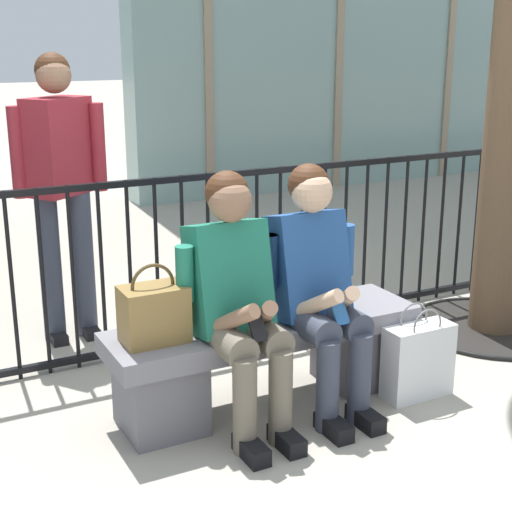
{
  "coord_description": "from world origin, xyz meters",
  "views": [
    {
      "loc": [
        -1.66,
        -3.07,
        1.79
      ],
      "look_at": [
        0.0,
        0.1,
        0.75
      ],
      "focal_mm": 53.09,
      "sensor_mm": 36.0,
      "label": 1
    }
  ],
  "objects_px": {
    "handbag_on_bench": "(154,313)",
    "bystander_at_railing": "(61,177)",
    "seated_person_companion": "(317,282)",
    "seated_person_with_phone": "(237,295)",
    "stone_bench": "(265,353)",
    "shopping_bag": "(418,360)"
  },
  "relations": [
    {
      "from": "stone_bench",
      "to": "seated_person_companion",
      "type": "height_order",
      "value": "seated_person_companion"
    },
    {
      "from": "stone_bench",
      "to": "seated_person_with_phone",
      "type": "relative_size",
      "value": 1.32
    },
    {
      "from": "bystander_at_railing",
      "to": "seated_person_with_phone",
      "type": "bearing_deg",
      "value": -73.88
    },
    {
      "from": "seated_person_with_phone",
      "to": "shopping_bag",
      "type": "relative_size",
      "value": 2.46
    },
    {
      "from": "stone_bench",
      "to": "bystander_at_railing",
      "type": "xyz_separation_m",
      "value": [
        -0.64,
        1.35,
        0.73
      ]
    },
    {
      "from": "seated_person_companion",
      "to": "bystander_at_railing",
      "type": "relative_size",
      "value": 0.71
    },
    {
      "from": "handbag_on_bench",
      "to": "bystander_at_railing",
      "type": "relative_size",
      "value": 0.22
    },
    {
      "from": "seated_person_companion",
      "to": "bystander_at_railing",
      "type": "height_order",
      "value": "bystander_at_railing"
    },
    {
      "from": "handbag_on_bench",
      "to": "shopping_bag",
      "type": "distance_m",
      "value": 1.4
    },
    {
      "from": "handbag_on_bench",
      "to": "shopping_bag",
      "type": "xyz_separation_m",
      "value": [
        1.31,
        -0.29,
        -0.39
      ]
    },
    {
      "from": "seated_person_with_phone",
      "to": "bystander_at_railing",
      "type": "bearing_deg",
      "value": 106.12
    },
    {
      "from": "seated_person_with_phone",
      "to": "seated_person_companion",
      "type": "xyz_separation_m",
      "value": [
        0.43,
        0.0,
        0.0
      ]
    },
    {
      "from": "stone_bench",
      "to": "shopping_bag",
      "type": "xyz_separation_m",
      "value": [
        0.73,
        -0.3,
        -0.07
      ]
    },
    {
      "from": "stone_bench",
      "to": "shopping_bag",
      "type": "height_order",
      "value": "shopping_bag"
    },
    {
      "from": "shopping_bag",
      "to": "bystander_at_railing",
      "type": "relative_size",
      "value": 0.29
    },
    {
      "from": "stone_bench",
      "to": "handbag_on_bench",
      "type": "height_order",
      "value": "handbag_on_bench"
    },
    {
      "from": "seated_person_with_phone",
      "to": "shopping_bag",
      "type": "distance_m",
      "value": 1.06
    },
    {
      "from": "stone_bench",
      "to": "seated_person_companion",
      "type": "relative_size",
      "value": 1.32
    },
    {
      "from": "handbag_on_bench",
      "to": "shopping_bag",
      "type": "height_order",
      "value": "handbag_on_bench"
    },
    {
      "from": "seated_person_with_phone",
      "to": "shopping_bag",
      "type": "xyz_separation_m",
      "value": [
        0.95,
        -0.17,
        -0.45
      ]
    },
    {
      "from": "shopping_bag",
      "to": "seated_person_with_phone",
      "type": "bearing_deg",
      "value": 169.97
    },
    {
      "from": "seated_person_companion",
      "to": "shopping_bag",
      "type": "relative_size",
      "value": 2.46
    }
  ]
}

